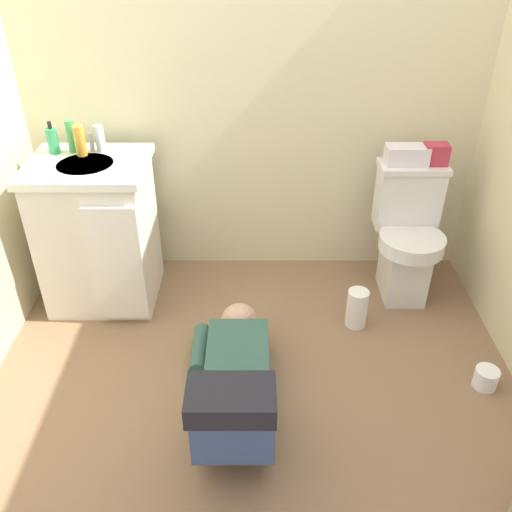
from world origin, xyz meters
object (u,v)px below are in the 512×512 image
object	(u,v)px
tissue_box	(409,155)
bottle_clear	(102,138)
faucet	(93,142)
bottle_green	(73,136)
toiletry_bag	(438,154)
toilet_paper_roll	(488,379)
toilet	(409,235)
vanity_cabinet	(101,232)
paper_towel_roll	(358,308)
soap_dispenser	(55,140)
bottle_amber	(82,141)
person_plumber	(236,383)

from	to	relation	value
tissue_box	bottle_clear	size ratio (longest dim) A/B	1.58
faucet	bottle_clear	xyz separation A→B (m)	(0.05, -0.00, 0.02)
faucet	bottle_green	distance (m)	0.10
toiletry_bag	toilet_paper_roll	xyz separation A→B (m)	(0.13, -0.86, -0.76)
toilet	bottle_clear	bearing A→B (deg)	176.83
vanity_cabinet	toiletry_bag	world-z (taller)	toiletry_bag
paper_towel_roll	toilet_paper_roll	size ratio (longest dim) A/B	1.97
bottle_green	toilet	bearing A→B (deg)	-2.78
soap_dispenser	toilet_paper_roll	world-z (taller)	soap_dispenser
faucet	toiletry_bag	world-z (taller)	faucet
bottle_clear	toilet_paper_roll	distance (m)	2.22
faucet	bottle_green	world-z (taller)	bottle_green
soap_dispenser	toilet_paper_roll	size ratio (longest dim) A/B	1.51
tissue_box	paper_towel_roll	distance (m)	0.84
toiletry_bag	bottle_green	world-z (taller)	bottle_green
bottle_clear	toilet	bearing A→B (deg)	-3.17
toiletry_bag	toilet	bearing A→B (deg)	-139.23
toiletry_bag	bottle_amber	size ratio (longest dim) A/B	0.81
toiletry_bag	soap_dispenser	distance (m)	1.98
bottle_green	bottle_amber	world-z (taller)	bottle_green
vanity_cabinet	bottle_clear	bearing A→B (deg)	73.55
person_plumber	tissue_box	world-z (taller)	tissue_box
soap_dispenser	paper_towel_roll	xyz separation A→B (m)	(1.57, -0.39, -0.78)
bottle_clear	toilet_paper_roll	world-z (taller)	bottle_clear
toilet	toiletry_bag	world-z (taller)	toiletry_bag
person_plumber	toiletry_bag	distance (m)	1.58
toiletry_bag	paper_towel_roll	xyz separation A→B (m)	(-0.40, -0.41, -0.70)
bottle_amber	bottle_clear	world-z (taller)	bottle_amber
bottle_green	vanity_cabinet	bearing A→B (deg)	-55.01
faucet	vanity_cabinet	bearing A→B (deg)	-88.69
tissue_box	toiletry_bag	size ratio (longest dim) A/B	1.77
tissue_box	toilet_paper_roll	world-z (taller)	tissue_box
toilet	paper_towel_roll	world-z (taller)	toilet
paper_towel_roll	faucet	bearing A→B (deg)	163.46
toilet	bottle_clear	size ratio (longest dim) A/B	5.40
toilet_paper_roll	vanity_cabinet	bearing A→B (deg)	159.59
bottle_clear	paper_towel_roll	size ratio (longest dim) A/B	0.64
faucet	bottle_amber	bearing A→B (deg)	-127.38
tissue_box	toiletry_bag	xyz separation A→B (m)	(0.15, 0.00, 0.01)
faucet	bottle_green	xyz separation A→B (m)	(-0.10, -0.00, 0.03)
bottle_amber	tissue_box	bearing A→B (deg)	1.78
tissue_box	toiletry_bag	bearing A→B (deg)	0.00
soap_dispenser	toilet_paper_roll	bearing A→B (deg)	-21.69
bottle_clear	toiletry_bag	bearing A→B (deg)	-0.00
bottle_amber	toiletry_bag	bearing A→B (deg)	1.63
toilet	vanity_cabinet	distance (m)	1.68
toilet	bottle_green	world-z (taller)	bottle_green
soap_dispenser	bottle_clear	bearing A→B (deg)	4.74
bottle_amber	faucet	bearing A→B (deg)	52.62
bottle_amber	toilet	bearing A→B (deg)	-1.28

